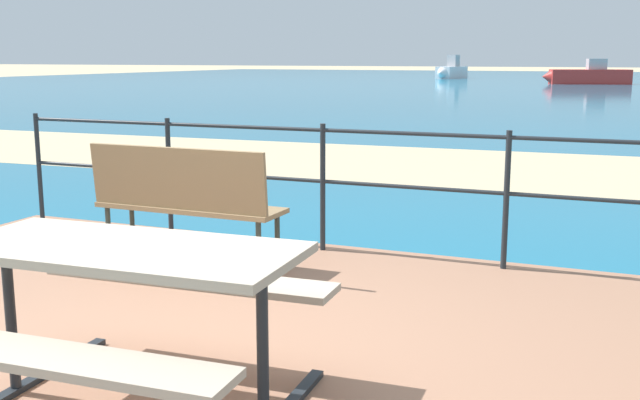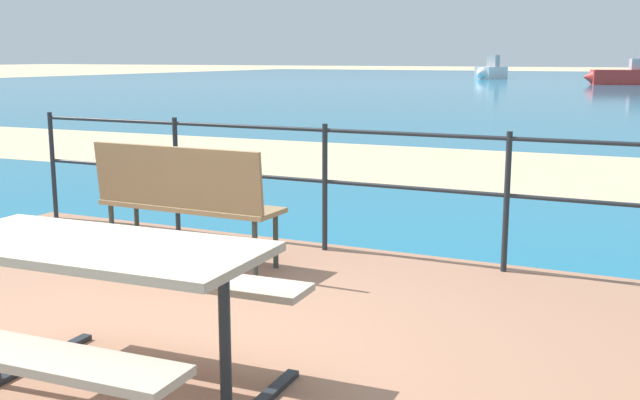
# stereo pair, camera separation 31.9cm
# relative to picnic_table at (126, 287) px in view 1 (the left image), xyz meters

# --- Properties ---
(ground_plane) EXTENTS (240.00, 240.00, 0.00)m
(ground_plane) POSITION_rel_picnic_table_xyz_m (-0.32, 0.64, -0.65)
(ground_plane) COLOR tan
(patio_paving) EXTENTS (6.40, 5.20, 0.06)m
(patio_paving) POSITION_rel_picnic_table_xyz_m (-0.32, 0.64, -0.62)
(patio_paving) COLOR #996B51
(patio_paving) RESTS_ON ground
(sea_water) EXTENTS (90.00, 90.00, 0.01)m
(sea_water) POSITION_rel_picnic_table_xyz_m (-0.32, 40.64, -0.65)
(sea_water) COLOR #196B8E
(sea_water) RESTS_ON ground
(beach_strip) EXTENTS (54.11, 5.99, 0.01)m
(beach_strip) POSITION_rel_picnic_table_xyz_m (-0.32, 8.65, -0.65)
(beach_strip) COLOR tan
(beach_strip) RESTS_ON ground
(picnic_table) EXTENTS (1.59, 1.41, 0.78)m
(picnic_table) POSITION_rel_picnic_table_xyz_m (0.00, 0.00, 0.00)
(picnic_table) COLOR tan
(picnic_table) RESTS_ON patio_paving
(park_bench) EXTENTS (1.49, 0.44, 0.93)m
(park_bench) POSITION_rel_picnic_table_xyz_m (-1.09, 2.17, -0.04)
(park_bench) COLOR #8C704C
(park_bench) RESTS_ON patio_paving
(railing_fence) EXTENTS (5.94, 0.04, 1.04)m
(railing_fence) POSITION_rel_picnic_table_xyz_m (-0.32, 3.05, 0.07)
(railing_fence) COLOR #1E2328
(railing_fence) RESTS_ON patio_paving
(boat_near) EXTENTS (1.77, 3.92, 1.73)m
(boat_near) POSITION_rel_picnic_table_xyz_m (-10.82, 54.10, -0.10)
(boat_near) COLOR silver
(boat_near) RESTS_ON sea_water
(boat_mid) EXTENTS (5.15, 2.55, 1.49)m
(boat_mid) POSITION_rel_picnic_table_xyz_m (-0.68, 45.77, -0.15)
(boat_mid) COLOR red
(boat_mid) RESTS_ON sea_water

